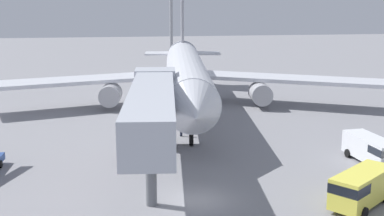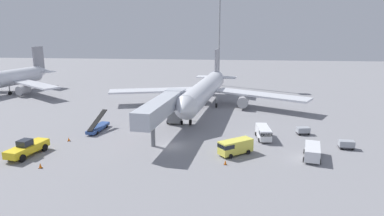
% 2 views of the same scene
% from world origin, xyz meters
% --- Properties ---
extents(ground_plane, '(300.00, 300.00, 0.00)m').
position_xyz_m(ground_plane, '(0.00, 0.00, 0.00)').
color(ground_plane, gray).
extents(airplane_at_gate, '(47.99, 45.34, 12.65)m').
position_xyz_m(airplane_at_gate, '(3.38, 27.31, 4.23)').
color(airplane_at_gate, silver).
rests_on(airplane_at_gate, ground).
extents(jet_bridge, '(5.47, 20.69, 6.79)m').
position_xyz_m(jet_bridge, '(-2.26, 5.53, 5.06)').
color(jet_bridge, '#B2B7C1').
rests_on(jet_bridge, ground).
extents(service_van_near_center, '(2.46, 5.65, 2.07)m').
position_xyz_m(service_van_near_center, '(14.88, 5.16, 1.19)').
color(service_van_near_center, white).
rests_on(service_van_near_center, ground).
extents(service_van_outer_left, '(5.38, 4.74, 2.22)m').
position_xyz_m(service_van_outer_left, '(9.93, -2.58, 1.27)').
color(service_van_outer_left, '#E5DB4C').
rests_on(service_van_outer_left, ground).
extents(ground_crew_worker_foreground, '(0.44, 0.44, 1.64)m').
position_xyz_m(ground_crew_worker_foreground, '(1.18, 15.58, 0.87)').
color(ground_crew_worker_foreground, '#1E2333').
rests_on(ground_crew_worker_foreground, ground).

